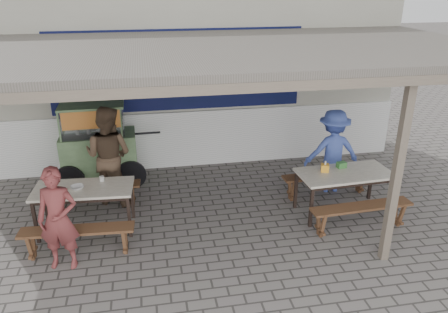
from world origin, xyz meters
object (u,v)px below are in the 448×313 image
bench_right_street (361,211)px  bench_left_street (78,235)px  vendor_cart (97,142)px  condiment_jar (102,179)px  patron_street_side (58,219)px  patron_wall_side (109,155)px  tissue_box (325,168)px  table_right (345,176)px  bench_left_wall (93,190)px  donation_box (341,165)px  patron_right_table (332,151)px  table_left (84,192)px  condiment_bowl (77,187)px  bench_right_wall (327,179)px

bench_right_street → bench_left_street: bearing=175.5°
vendor_cart → condiment_jar: (0.18, -1.52, -0.08)m
bench_right_street → patron_street_side: (-4.51, -0.10, 0.41)m
bench_left_street → condiment_jar: size_ratio=19.84×
vendor_cart → patron_wall_side: patron_wall_side is taller
vendor_cart → tissue_box: bearing=-26.6°
bench_right_street → patron_street_side: size_ratio=1.12×
table_right → bench_left_wall: bearing=164.5°
bench_right_street → donation_box: donation_box is taller
bench_left_wall → patron_right_table: size_ratio=1.03×
table_right → donation_box: bearing=82.1°
table_left → bench_left_wall: size_ratio=0.96×
bench_left_street → vendor_cart: size_ratio=0.81×
patron_wall_side → patron_right_table: patron_wall_side is taller
patron_street_side → patron_right_table: patron_right_table is taller
bench_right_street → donation_box: (-0.02, 0.80, 0.46)m
patron_wall_side → condiment_bowl: patron_wall_side is taller
bench_left_street → tissue_box: 4.05m
bench_right_wall → patron_right_table: (0.17, 0.24, 0.44)m
patron_right_table → condiment_bowl: 4.52m
table_left → bench_right_street: size_ratio=0.93×
table_right → bench_right_street: size_ratio=0.96×
tissue_box → table_right: bearing=-17.4°
condiment_bowl → bench_right_street: bearing=-10.2°
table_right → patron_street_side: (-4.47, -0.72, 0.07)m
bench_right_wall → tissue_box: tissue_box is taller
vendor_cart → condiment_jar: bearing=-84.4°
patron_street_side → bench_right_wall: bearing=25.1°
bench_left_wall → condiment_bowl: condiment_bowl is taller
table_right → tissue_box: (-0.32, 0.10, 0.14)m
bench_left_wall → bench_right_street: (4.24, -1.53, 0.00)m
bench_right_wall → patron_wall_side: (-3.87, 0.52, 0.54)m
patron_right_table → bench_left_wall: bearing=3.1°
bench_left_street → tissue_box: size_ratio=12.80×
condiment_bowl → table_left: bearing=19.4°
table_left → bench_right_street: 4.37m
bench_left_wall → donation_box: donation_box is taller
bench_right_street → table_left: bearing=166.1°
patron_street_side → table_left: bearing=84.7°
bench_left_street → patron_street_side: patron_street_side is taller
tissue_box → bench_right_street: bearing=-63.4°
donation_box → condiment_bowl: donation_box is taller
patron_wall_side → bench_right_wall: bearing=-163.3°
patron_wall_side → condiment_jar: (-0.07, -0.73, -0.10)m
bench_right_wall → patron_street_side: (-4.44, -1.33, 0.41)m
donation_box → tissue_box: bearing=-164.8°
table_right → patron_wall_side: bearing=160.7°
donation_box → bench_left_wall: bearing=170.2°
bench_left_wall → table_right: table_right is taller
bench_right_street → condiment_jar: 4.16m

